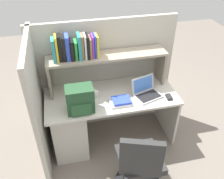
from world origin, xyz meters
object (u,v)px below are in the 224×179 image
object	(u,v)px
computer_mouse	(169,97)
backpack	(80,100)
paper_cup	(96,94)
laptop	(146,92)
office_chair	(139,167)

from	to	relation	value
computer_mouse	backpack	bearing A→B (deg)	-176.17
backpack	paper_cup	size ratio (longest dim) A/B	3.55
computer_mouse	paper_cup	world-z (taller)	paper_cup
laptop	office_chair	xyz separation A→B (m)	(-0.31, -0.75, -0.39)
laptop	paper_cup	size ratio (longest dim) A/B	4.33
computer_mouse	office_chair	bearing A→B (deg)	-126.84
laptop	backpack	size ratio (longest dim) A/B	1.22
laptop	backpack	distance (m)	0.82
computer_mouse	office_chair	distance (m)	0.91
computer_mouse	paper_cup	xyz separation A→B (m)	(-0.85, 0.22, 0.03)
paper_cup	office_chair	distance (m)	0.97
paper_cup	office_chair	world-z (taller)	office_chair
paper_cup	office_chair	xyz separation A→B (m)	(0.30, -0.85, -0.38)
laptop	paper_cup	bearing A→B (deg)	170.74
backpack	office_chair	world-z (taller)	backpack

